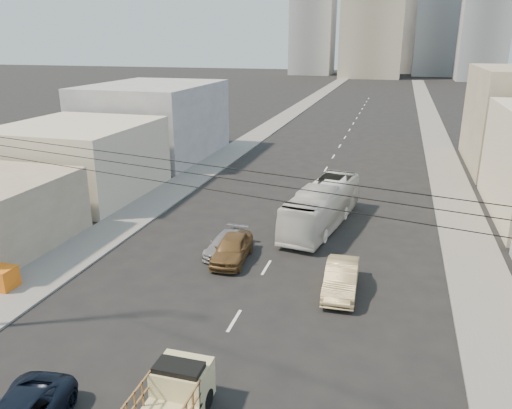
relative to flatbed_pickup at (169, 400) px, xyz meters
The scene contains 15 objects.
sidewalk_left 70.05m from the flatbed_pickup, 99.68° to the left, with size 3.50×180.00×0.12m, color slate.
sidewalk_right 70.04m from the flatbed_pickup, 80.36° to the left, with size 3.50×180.00×0.12m, color slate.
lane_dashes 52.06m from the flatbed_pickup, 90.03° to the left, with size 0.15×104.00×0.01m.
flatbed_pickup is the anchor object (origin of this frame).
city_bus 20.78m from the flatbed_pickup, 84.49° to the left, with size 2.55×10.88×3.03m, color silver.
sedan_brown 13.66m from the flatbed_pickup, 99.52° to the left, with size 1.84×4.58×1.56m, color brown.
sedan_tan 12.12m from the flatbed_pickup, 68.35° to the left, with size 1.64×4.71×1.55m, color tan.
sedan_grey 14.71m from the flatbed_pickup, 101.67° to the left, with size 1.71×4.21×1.22m, color gray.
overhead_wires 7.89m from the flatbed_pickup, 92.84° to the left, with size 23.01×5.02×0.72m.
bldg_left_mid 29.95m from the flatbed_pickup, 129.54° to the left, with size 11.00×12.00×6.00m, color beige.
bldg_left_far 42.87m from the flatbed_pickup, 117.17° to the left, with size 12.00×16.00×8.00m, color gray.
midrise_ne 185.89m from the flatbed_pickup, 84.42° to the left, with size 16.00×16.00×40.00m, color gray.
midrise_nw 181.63m from the flatbed_pickup, 98.27° to the left, with size 15.00×15.00×34.00m, color gray.
midrise_back 200.23m from the flatbed_pickup, 88.28° to the left, with size 18.00×18.00×44.00m, color gray.
midrise_east 167.26m from the flatbed_pickup, 79.65° to the left, with size 14.00×14.00×28.00m, color gray.
Camera 1 is at (6.62, -11.57, 12.67)m, focal length 35.00 mm.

